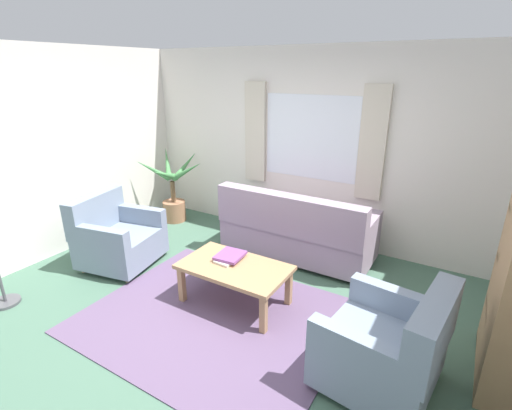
{
  "coord_description": "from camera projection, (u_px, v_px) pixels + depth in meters",
  "views": [
    {
      "loc": [
        1.93,
        -2.42,
        2.31
      ],
      "look_at": [
        0.06,
        0.7,
        0.98
      ],
      "focal_mm": 26.13,
      "sensor_mm": 36.0,
      "label": 1
    }
  ],
  "objects": [
    {
      "name": "area_rug",
      "position": [
        215.0,
        317.0,
        3.67
      ],
      "size": [
        2.44,
        1.99,
        0.01
      ],
      "primitive_type": "cube",
      "color": "#604C6B",
      "rests_on": "ground_plane"
    },
    {
      "name": "armchair_left",
      "position": [
        116.0,
        237.0,
        4.59
      ],
      "size": [
        0.97,
        0.98,
        0.88
      ],
      "rotation": [
        0.0,
        0.0,
        1.76
      ],
      "color": "gray",
      "rests_on": "ground_plane"
    },
    {
      "name": "wall_left",
      "position": [
        34.0,
        157.0,
        4.51
      ],
      "size": [
        0.12,
        4.4,
        2.6
      ],
      "primitive_type": "cube",
      "color": "silver",
      "rests_on": "ground_plane"
    },
    {
      "name": "couch",
      "position": [
        296.0,
        231.0,
        4.73
      ],
      "size": [
        1.9,
        0.82,
        0.92
      ],
      "rotation": [
        0.0,
        0.0,
        3.14
      ],
      "color": "#998499",
      "rests_on": "ground_plane"
    },
    {
      "name": "window_with_curtains",
      "position": [
        310.0,
        138.0,
        4.92
      ],
      "size": [
        1.98,
        0.07,
        1.4
      ],
      "color": "white"
    },
    {
      "name": "coffee_table",
      "position": [
        235.0,
        271.0,
        3.78
      ],
      "size": [
        1.1,
        0.64,
        0.44
      ],
      "color": "#A87F56",
      "rests_on": "ground_plane"
    },
    {
      "name": "armchair_right",
      "position": [
        388.0,
        348.0,
        2.77
      ],
      "size": [
        0.92,
        0.94,
        0.88
      ],
      "rotation": [
        0.0,
        0.0,
        -1.7
      ],
      "color": "gray",
      "rests_on": "ground_plane"
    },
    {
      "name": "wall_back",
      "position": [
        311.0,
        148.0,
        5.04
      ],
      "size": [
        5.32,
        0.12,
        2.6
      ],
      "primitive_type": "cube",
      "color": "silver",
      "rests_on": "ground_plane"
    },
    {
      "name": "ground_plane",
      "position": [
        215.0,
        318.0,
        3.67
      ],
      "size": [
        6.24,
        6.24,
        0.0
      ],
      "primitive_type": "plane",
      "color": "#476B56"
    },
    {
      "name": "book_stack_on_table",
      "position": [
        230.0,
        257.0,
        3.88
      ],
      "size": [
        0.28,
        0.34,
        0.05
      ],
      "color": "beige",
      "rests_on": "coffee_table"
    },
    {
      "name": "potted_plant",
      "position": [
        173.0,
        193.0,
        5.9
      ],
      "size": [
        1.06,
        1.07,
        1.12
      ],
      "color": "#9E6B4C",
      "rests_on": "ground_plane"
    }
  ]
}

